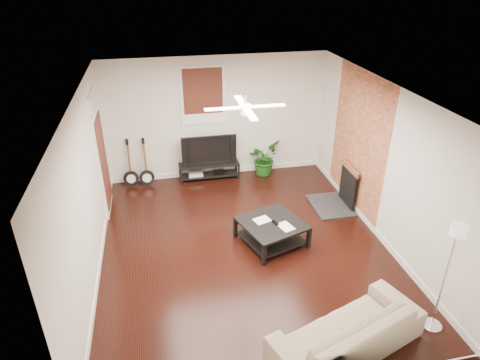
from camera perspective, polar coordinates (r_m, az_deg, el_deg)
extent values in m
cube|color=black|center=(7.67, 0.61, -9.01)|extent=(5.00, 6.00, 0.01)
cube|color=white|center=(6.40, 0.74, 11.53)|extent=(5.00, 6.00, 0.01)
cube|color=silver|center=(9.64, -3.14, 8.37)|extent=(5.00, 0.01, 2.80)
cube|color=silver|center=(4.57, 9.00, -16.85)|extent=(5.00, 0.01, 2.80)
cube|color=silver|center=(6.90, -20.08, -1.61)|extent=(0.01, 6.00, 2.80)
cube|color=silver|center=(7.80, 18.94, 2.01)|extent=(0.01, 6.00, 2.80)
cube|color=#995631|center=(8.58, 15.71, 4.86)|extent=(0.02, 2.20, 2.80)
cube|color=black|center=(8.86, 13.28, -0.86)|extent=(0.80, 1.10, 0.92)
cube|color=#3C1A10|center=(9.41, -5.04, 11.33)|extent=(1.00, 0.06, 1.30)
cube|color=white|center=(8.66, -18.29, 3.58)|extent=(0.08, 1.00, 2.50)
cube|color=black|center=(9.88, -4.17, 1.24)|extent=(1.39, 0.37, 0.39)
imported|color=black|center=(9.66, -4.30, 4.24)|extent=(1.25, 0.16, 0.72)
cube|color=black|center=(7.68, 4.28, -7.06)|extent=(1.29, 1.29, 0.43)
imported|color=#BFAB8F|center=(5.97, 14.33, -19.20)|extent=(2.25, 1.47, 0.61)
imported|color=#1B5418|center=(10.01, 3.21, 2.96)|extent=(0.94, 0.96, 0.81)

